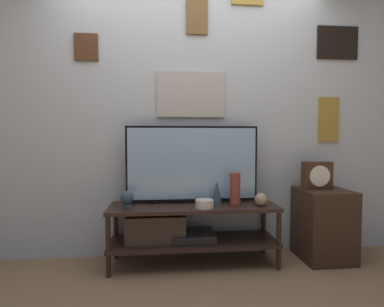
% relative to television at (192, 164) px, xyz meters
% --- Properties ---
extents(ground_plane, '(12.00, 12.00, 0.00)m').
position_rel_television_xyz_m(ground_plane, '(0.00, -0.35, -0.88)').
color(ground_plane, '#846647').
extents(wall_back, '(6.40, 0.08, 2.70)m').
position_rel_television_xyz_m(wall_back, '(0.01, 0.17, 0.48)').
color(wall_back, '#B2BCC6').
rests_on(wall_back, ground_plane).
extents(media_console, '(1.46, 0.44, 0.52)m').
position_rel_television_xyz_m(media_console, '(-0.12, -0.10, -0.55)').
color(media_console, black).
rests_on(media_console, ground_plane).
extents(television, '(1.18, 0.05, 0.69)m').
position_rel_television_xyz_m(television, '(0.00, 0.00, 0.00)').
color(television, black).
rests_on(television, media_console).
extents(vase_wide_bowl, '(0.15, 0.15, 0.07)m').
position_rel_television_xyz_m(vase_wide_bowl, '(0.08, -0.21, -0.32)').
color(vase_wide_bowl, beige).
rests_on(vase_wide_bowl, media_console).
extents(vase_round_glass, '(0.11, 0.11, 0.11)m').
position_rel_television_xyz_m(vase_round_glass, '(0.58, -0.18, -0.30)').
color(vase_round_glass, tan).
rests_on(vase_round_glass, media_console).
extents(vase_tall_ceramic, '(0.09, 0.09, 0.28)m').
position_rel_television_xyz_m(vase_tall_ceramic, '(0.36, -0.15, -0.21)').
color(vase_tall_ceramic, brown).
rests_on(vase_tall_ceramic, media_console).
extents(vase_slim_bronze, '(0.10, 0.10, 0.21)m').
position_rel_television_xyz_m(vase_slim_bronze, '(0.21, -0.09, -0.25)').
color(vase_slim_bronze, '#2D4251').
rests_on(vase_slim_bronze, media_console).
extents(decorative_bust, '(0.11, 0.11, 0.15)m').
position_rel_television_xyz_m(decorative_bust, '(-0.56, -0.18, -0.27)').
color(decorative_bust, '#2D4251').
rests_on(decorative_bust, media_console).
extents(side_table, '(0.43, 0.45, 0.64)m').
position_rel_television_xyz_m(side_table, '(1.20, -0.10, -0.56)').
color(side_table, '#382319').
rests_on(side_table, ground_plane).
extents(mantel_clock, '(0.26, 0.11, 0.25)m').
position_rel_television_xyz_m(mantel_clock, '(1.14, -0.07, -0.11)').
color(mantel_clock, '#422819').
rests_on(mantel_clock, side_table).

